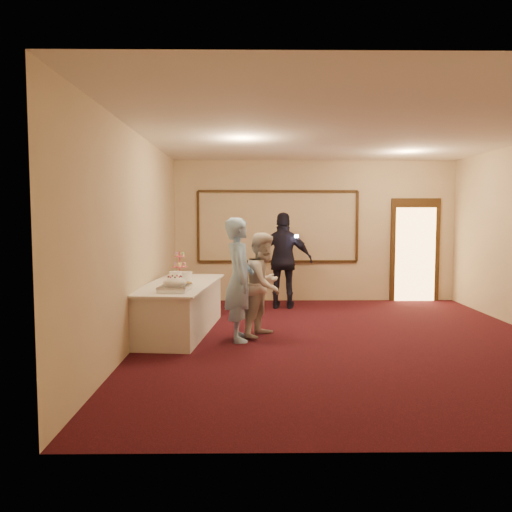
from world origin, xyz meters
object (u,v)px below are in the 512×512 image
Objects in this scene: buffet_table at (180,308)px; tart at (184,284)px; man at (239,279)px; guest at (284,260)px; cupcake_stand at (180,267)px; plate_stack_a at (176,277)px; pavlova_tray at (175,285)px; plate_stack_b at (187,276)px; woman at (264,285)px.

tart is (0.11, -0.32, 0.41)m from buffet_table.
man is at bearing -28.65° from buffet_table.
cupcake_stand is at bearing 41.50° from guest.
plate_stack_a is 2.68m from guest.
pavlova_tray is at bearing -81.99° from plate_stack_a.
cupcake_stand is 1.15m from tart.
cupcake_stand is at bearing 92.26° from plate_stack_a.
cupcake_stand is 2.67× the size of plate_stack_b.
plate_stack_b is (0.16, 0.15, -0.01)m from plate_stack_a.
guest reaches higher than tart.
pavlova_tray is 1.07m from plate_stack_b.
guest reaches higher than pavlova_tray.
tart is at bearing 71.86° from man.
guest reaches higher than buffet_table.
plate_stack_b reaches higher than tart.
cupcake_stand is at bearing 109.51° from plate_stack_b.
woman is at bearing -10.88° from buffet_table.
tart is at bearing 121.45° from woman.
buffet_table is at bearing -82.78° from cupcake_stand.
tart is at bearing 62.77° from guest.
plate_stack_a is 1.21m from man.
pavlova_tray reaches higher than tart.
plate_stack_a is 0.12× the size of man.
man reaches higher than cupcake_stand.
woman is at bearing -36.71° from cupcake_stand.
buffet_table is 4.55× the size of pavlova_tray.
woman reaches higher than plate_stack_b.
pavlova_tray is 1.60m from cupcake_stand.
tart is 1.20m from woman.
man is (0.95, -0.52, 0.51)m from buffet_table.
pavlova_tray is 0.93m from man.
cupcake_stand is 1.77m from woman.
buffet_table is 0.92m from pavlova_tray.
cupcake_stand is at bearing 100.88° from tart.
buffet_table is 14.68× the size of plate_stack_b.
buffet_table is 1.39m from woman.
man is at bearing 79.89° from guest.
plate_stack_a is (-0.07, 0.12, 0.47)m from buffet_table.
man is (0.86, -0.79, 0.05)m from plate_stack_b.
tart is at bearing 82.65° from pavlova_tray.
woman is at bearing -23.30° from plate_stack_b.
guest is at bearing 16.98° from woman.
buffet_table is 5.51× the size of cupcake_stand.
plate_stack_b is at bearing 43.58° from plate_stack_a.
woman reaches higher than pavlova_tray.
pavlova_tray is 1.37m from woman.
plate_stack_a is 0.14× the size of woman.
man is at bearing -13.36° from tart.
buffet_table is at bearing 56.56° from man.
woman reaches higher than tart.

